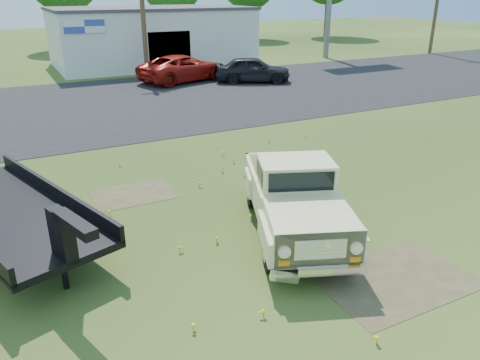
{
  "coord_description": "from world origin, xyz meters",
  "views": [
    {
      "loc": [
        -4.81,
        -8.54,
        5.34
      ],
      "look_at": [
        0.09,
        1.0,
        0.95
      ],
      "focal_mm": 35.0,
      "sensor_mm": 36.0,
      "label": 1
    }
  ],
  "objects_px": {
    "flatbed_trailer": "(9,207)",
    "dark_sedan": "(253,70)",
    "vintage_pickup_truck": "(294,197)",
    "red_pickup": "(183,68)"
  },
  "relations": [
    {
      "from": "flatbed_trailer",
      "to": "dark_sedan",
      "type": "height_order",
      "value": "flatbed_trailer"
    },
    {
      "from": "vintage_pickup_truck",
      "to": "dark_sedan",
      "type": "height_order",
      "value": "vintage_pickup_truck"
    },
    {
      "from": "red_pickup",
      "to": "dark_sedan",
      "type": "bearing_deg",
      "value": -138.88
    },
    {
      "from": "flatbed_trailer",
      "to": "dark_sedan",
      "type": "bearing_deg",
      "value": 28.27
    },
    {
      "from": "vintage_pickup_truck",
      "to": "dark_sedan",
      "type": "distance_m",
      "value": 19.32
    },
    {
      "from": "flatbed_trailer",
      "to": "dark_sedan",
      "type": "distance_m",
      "value": 20.67
    },
    {
      "from": "vintage_pickup_truck",
      "to": "flatbed_trailer",
      "type": "distance_m",
      "value": 6.36
    },
    {
      "from": "vintage_pickup_truck",
      "to": "red_pickup",
      "type": "distance_m",
      "value": 20.21
    },
    {
      "from": "red_pickup",
      "to": "vintage_pickup_truck",
      "type": "bearing_deg",
      "value": 148.99
    },
    {
      "from": "vintage_pickup_truck",
      "to": "flatbed_trailer",
      "type": "xyz_separation_m",
      "value": [
        -5.87,
        2.46,
        -0.03
      ]
    }
  ]
}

